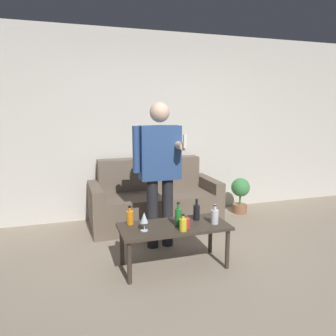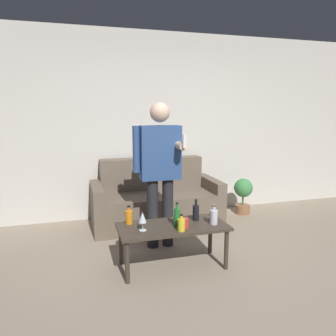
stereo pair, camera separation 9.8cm
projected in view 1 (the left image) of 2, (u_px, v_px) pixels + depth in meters
The scene contains 13 objects.
ground_plane at pixel (225, 283), 3.04m from camera, with size 16.00×16.00×0.00m, color gray.
wall_back at pixel (158, 126), 4.91m from camera, with size 8.00×0.06×2.70m.
couch at pixel (154, 201), 4.60m from camera, with size 1.76×0.81×0.90m.
coffee_table at pixel (174, 230), 3.30m from camera, with size 1.10×0.50×0.44m.
bottle_orange at pixel (178, 217), 3.26m from camera, with size 0.06×0.06×0.24m.
bottle_green at pixel (197, 212), 3.44m from camera, with size 0.07×0.07×0.23m.
bottle_dark at pixel (130, 217), 3.31m from camera, with size 0.07×0.07×0.19m.
bottle_yellow at pixel (183, 224), 3.13m from camera, with size 0.07×0.07×0.17m.
bottle_red at pixel (215, 216), 3.32m from camera, with size 0.08×0.08×0.20m.
wine_glass_near at pixel (144, 218), 3.12m from camera, with size 0.08×0.08×0.19m.
cup_on_table at pixel (186, 223), 3.21m from camera, with size 0.08×0.08×0.10m.
person_standing_front at pixel (159, 165), 3.70m from camera, with size 0.54×0.44×1.67m.
potted_plant at pixel (240, 192), 5.06m from camera, with size 0.29×0.29×0.55m.
Camera 1 is at (-1.36, -2.51, 1.59)m, focal length 35.00 mm.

